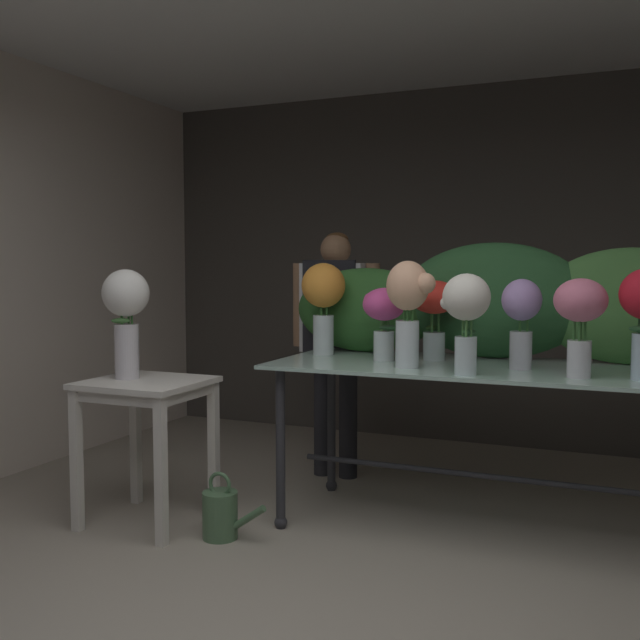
% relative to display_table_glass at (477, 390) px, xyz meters
% --- Properties ---
extents(ground_plane, '(8.35, 8.35, 0.00)m').
position_rel_display_table_glass_xyz_m(ground_plane, '(-0.38, 0.08, -0.75)').
color(ground_plane, '#9E9384').
extents(wall_back, '(5.45, 0.12, 2.77)m').
position_rel_display_table_glass_xyz_m(wall_back, '(-0.38, 1.98, 0.63)').
color(wall_back, '#4C4742').
rests_on(wall_back, ground).
extents(wall_left, '(0.12, 3.92, 2.77)m').
position_rel_display_table_glass_xyz_m(wall_left, '(-3.10, 0.08, 0.63)').
color(wall_left, beige).
rests_on(wall_left, ground).
extents(display_table_glass, '(2.11, 0.91, 0.88)m').
position_rel_display_table_glass_xyz_m(display_table_glass, '(0.00, 0.00, 0.00)').
color(display_table_glass, '#AED1C3').
rests_on(display_table_glass, ground).
extents(side_table_white, '(0.61, 0.58, 0.78)m').
position_rel_display_table_glass_xyz_m(side_table_white, '(-1.66, -0.56, -0.09)').
color(side_table_white, silver).
rests_on(side_table_white, ground).
extents(florist, '(0.60, 0.24, 1.60)m').
position_rel_display_table_glass_xyz_m(florist, '(-1.05, 0.65, 0.24)').
color(florist, '#232328').
rests_on(florist, ground).
extents(foliage_backdrop, '(2.35, 0.29, 0.64)m').
position_rel_display_table_glass_xyz_m(foliage_backdrop, '(0.03, 0.34, 0.42)').
color(foliage_backdrop, '#2D6028').
rests_on(foliage_backdrop, display_table_glass).
extents(vase_ivory_ranunculus, '(0.23, 0.22, 0.48)m').
position_rel_display_table_glass_xyz_m(vase_ivory_ranunculus, '(0.01, -0.36, 0.44)').
color(vase_ivory_ranunculus, silver).
rests_on(vase_ivory_ranunculus, display_table_glass).
extents(vase_fuchsia_peonies, '(0.23, 0.23, 0.39)m').
position_rel_display_table_glass_xyz_m(vase_fuchsia_peonies, '(-0.51, -0.00, 0.38)').
color(vase_fuchsia_peonies, silver).
rests_on(vase_fuchsia_peonies, display_table_glass).
extents(vase_scarlet_stock, '(0.29, 0.26, 0.43)m').
position_rel_display_table_glass_xyz_m(vase_scarlet_stock, '(-0.25, 0.11, 0.42)').
color(vase_scarlet_stock, silver).
rests_on(vase_scarlet_stock, display_table_glass).
extents(vase_lilac_freesia, '(0.20, 0.20, 0.45)m').
position_rel_display_table_glass_xyz_m(vase_lilac_freesia, '(0.23, -0.05, 0.40)').
color(vase_lilac_freesia, silver).
rests_on(vase_lilac_freesia, display_table_glass).
extents(vase_sunset_dahlias, '(0.25, 0.25, 0.53)m').
position_rel_display_table_glass_xyz_m(vase_sunset_dahlias, '(-0.91, 0.12, 0.46)').
color(vase_sunset_dahlias, silver).
rests_on(vase_sunset_dahlias, display_table_glass).
extents(vase_peach_carnations, '(0.26, 0.21, 0.54)m').
position_rel_display_table_glass_xyz_m(vase_peach_carnations, '(-0.30, -0.22, 0.46)').
color(vase_peach_carnations, silver).
rests_on(vase_peach_carnations, display_table_glass).
extents(vase_rosy_hydrangea, '(0.24, 0.24, 0.46)m').
position_rel_display_table_glass_xyz_m(vase_rosy_hydrangea, '(0.51, -0.24, 0.43)').
color(vase_rosy_hydrangea, silver).
rests_on(vase_rosy_hydrangea, display_table_glass).
extents(vase_white_roses_tall, '(0.25, 0.25, 0.59)m').
position_rel_display_table_glass_xyz_m(vase_white_roses_tall, '(-1.78, -0.56, 0.39)').
color(vase_white_roses_tall, silver).
rests_on(vase_white_roses_tall, side_table_white).
extents(watering_can, '(0.35, 0.18, 0.34)m').
position_rel_display_table_glass_xyz_m(watering_can, '(-1.17, -0.61, -0.62)').
color(watering_can, '#4C704C').
rests_on(watering_can, ground).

